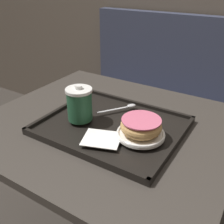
# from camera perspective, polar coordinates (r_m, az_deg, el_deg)

# --- Properties ---
(booth_bench) EXTENTS (1.28, 0.44, 1.00)m
(booth_bench) POSITION_cam_1_polar(r_m,az_deg,el_deg) (1.88, 12.07, -1.60)
(booth_bench) COLOR #33384C
(booth_bench) RESTS_ON ground_plane
(cafe_table) EXTENTS (0.89, 0.79, 0.75)m
(cafe_table) POSITION_cam_1_polar(r_m,az_deg,el_deg) (1.06, -0.79, -10.52)
(cafe_table) COLOR #38332D
(cafe_table) RESTS_ON ground_plane
(serving_tray) EXTENTS (0.47, 0.39, 0.02)m
(serving_tray) POSITION_cam_1_polar(r_m,az_deg,el_deg) (0.92, 0.00, -3.12)
(serving_tray) COLOR black
(serving_tray) RESTS_ON cafe_table
(napkin_paper) EXTENTS (0.14, 0.13, 0.00)m
(napkin_paper) POSITION_cam_1_polar(r_m,az_deg,el_deg) (0.82, -2.26, -5.81)
(napkin_paper) COLOR white
(napkin_paper) RESTS_ON serving_tray
(coffee_cup_front) EXTENTS (0.09, 0.09, 0.13)m
(coffee_cup_front) POSITION_cam_1_polar(r_m,az_deg,el_deg) (0.91, -7.08, 1.76)
(coffee_cup_front) COLOR #235638
(coffee_cup_front) RESTS_ON serving_tray
(plate_with_chocolate_donut) EXTENTS (0.15, 0.15, 0.01)m
(plate_with_chocolate_donut) POSITION_cam_1_polar(r_m,az_deg,el_deg) (0.84, 6.25, -4.71)
(plate_with_chocolate_donut) COLOR white
(plate_with_chocolate_donut) RESTS_ON serving_tray
(donut_chocolate_glazed) EXTENTS (0.13, 0.13, 0.05)m
(donut_chocolate_glazed) POSITION_cam_1_polar(r_m,az_deg,el_deg) (0.82, 6.36, -2.95)
(donut_chocolate_glazed) COLOR tan
(donut_chocolate_glazed) RESTS_ON plate_with_chocolate_donut
(spoon) EXTENTS (0.10, 0.14, 0.01)m
(spoon) POSITION_cam_1_polar(r_m,az_deg,el_deg) (1.00, 2.98, 1.11)
(spoon) COLOR silver
(spoon) RESTS_ON serving_tray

